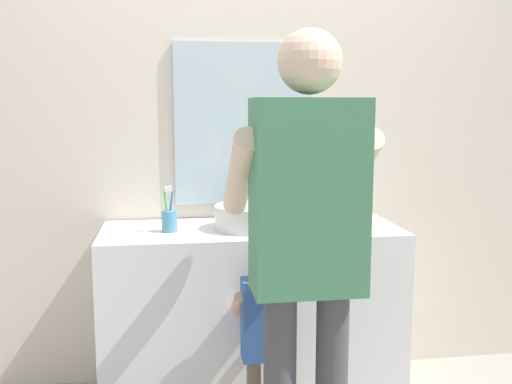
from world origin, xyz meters
The scene contains 8 objects.
back_wall centered at (0.00, 0.62, 1.35)m, with size 4.40×0.10×2.70m.
vanity_cabinet centered at (0.00, 0.30, 0.42)m, with size 1.38×0.54×0.84m, color white.
sink_basin centered at (0.00, 0.28, 0.90)m, with size 0.35×0.35×0.11m.
faucet centered at (0.00, 0.49, 0.92)m, with size 0.18×0.14×0.18m.
toothbrush_cup centered at (-0.38, 0.27, 0.90)m, with size 0.07×0.07×0.21m.
soap_bottle centered at (0.34, 0.30, 0.91)m, with size 0.06×0.06×0.16m.
child_toddler centered at (0.00, -0.10, 0.50)m, with size 0.26×0.26×0.84m.
adult_parent centered at (0.09, -0.41, 0.99)m, with size 0.51×0.54×1.65m.
Camera 1 is at (-0.37, -2.33, 1.40)m, focal length 40.70 mm.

